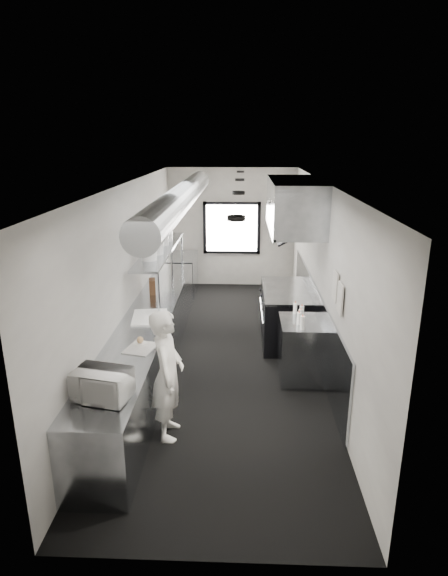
# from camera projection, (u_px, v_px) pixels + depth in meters

# --- Properties ---
(floor) EXTENTS (3.00, 8.00, 0.01)m
(floor) POSITION_uv_depth(u_px,v_px,m) (226.00, 355.00, 7.81)
(floor) COLOR black
(floor) RESTS_ON ground
(ceiling) EXTENTS (3.00, 8.00, 0.01)m
(ceiling) POSITION_uv_depth(u_px,v_px,m) (226.00, 183.00, 6.96)
(ceiling) COLOR silver
(ceiling) RESTS_ON wall_back
(wall_back) EXTENTS (3.00, 0.02, 2.80)m
(wall_back) POSITION_uv_depth(u_px,v_px,m) (232.00, 228.00, 11.20)
(wall_back) COLOR beige
(wall_back) RESTS_ON floor
(wall_front) EXTENTS (3.00, 0.02, 2.80)m
(wall_front) POSITION_uv_depth(u_px,v_px,m) (207.00, 419.00, 3.58)
(wall_front) COLOR beige
(wall_front) RESTS_ON floor
(wall_left) EXTENTS (0.02, 8.00, 2.80)m
(wall_left) POSITION_uv_depth(u_px,v_px,m) (131.00, 273.00, 7.44)
(wall_left) COLOR beige
(wall_left) RESTS_ON floor
(wall_right) EXTENTS (0.02, 8.00, 2.80)m
(wall_right) POSITION_uv_depth(u_px,v_px,m) (322.00, 275.00, 7.33)
(wall_right) COLOR beige
(wall_right) RESTS_ON floor
(wall_cladding) EXTENTS (0.03, 5.50, 1.10)m
(wall_cladding) POSITION_uv_depth(u_px,v_px,m) (315.00, 319.00, 7.88)
(wall_cladding) COLOR gray
(wall_cladding) RESTS_ON wall_right
(hvac_duct) EXTENTS (0.40, 6.40, 0.40)m
(hvac_duct) POSITION_uv_depth(u_px,v_px,m) (182.00, 197.00, 7.45)
(hvac_duct) COLOR gray
(hvac_duct) RESTS_ON ceiling
(service_window) EXTENTS (1.36, 0.05, 1.25)m
(service_window) POSITION_uv_depth(u_px,v_px,m) (232.00, 228.00, 11.16)
(service_window) COLOR white
(service_window) RESTS_ON wall_back
(exhaust_hood) EXTENTS (0.81, 2.20, 0.88)m
(exhaust_hood) POSITION_uv_depth(u_px,v_px,m) (294.00, 205.00, 7.71)
(exhaust_hood) COLOR gray
(exhaust_hood) RESTS_ON ceiling
(prep_counter) EXTENTS (0.70, 6.00, 0.90)m
(prep_counter) POSITION_uv_depth(u_px,v_px,m) (150.00, 342.00, 7.24)
(prep_counter) COLOR gray
(prep_counter) RESTS_ON floor
(pass_shelf) EXTENTS (0.45, 3.00, 0.68)m
(pass_shelf) POSITION_uv_depth(u_px,v_px,m) (161.00, 251.00, 8.34)
(pass_shelf) COLOR gray
(pass_shelf) RESTS_ON prep_counter
(range) EXTENTS (0.88, 1.60, 0.94)m
(range) POSITION_uv_depth(u_px,v_px,m) (286.00, 315.00, 8.30)
(range) COLOR black
(range) RESTS_ON floor
(bottle_station) EXTENTS (0.65, 0.80, 0.90)m
(bottle_station) POSITION_uv_depth(u_px,v_px,m) (302.00, 350.00, 6.97)
(bottle_station) COLOR gray
(bottle_station) RESTS_ON floor
(far_work_table) EXTENTS (0.70, 1.20, 0.90)m
(far_work_table) POSITION_uv_depth(u_px,v_px,m) (180.00, 275.00, 10.77)
(far_work_table) COLOR gray
(far_work_table) RESTS_ON floor
(notice_sheet_a) EXTENTS (0.02, 0.28, 0.38)m
(notice_sheet_a) POSITION_uv_depth(u_px,v_px,m) (335.00, 286.00, 6.13)
(notice_sheet_a) COLOR beige
(notice_sheet_a) RESTS_ON wall_right
(notice_sheet_b) EXTENTS (0.02, 0.28, 0.38)m
(notice_sheet_b) POSITION_uv_depth(u_px,v_px,m) (340.00, 298.00, 5.81)
(notice_sheet_b) COLOR beige
(notice_sheet_b) RESTS_ON wall_right
(line_cook) EXTENTS (0.41, 0.60, 1.60)m
(line_cook) POSITION_uv_depth(u_px,v_px,m) (168.00, 375.00, 5.51)
(line_cook) COLOR white
(line_cook) RESTS_ON floor
(microwave) EXTENTS (0.59, 0.50, 0.31)m
(microwave) POSITION_uv_depth(u_px,v_px,m) (102.00, 385.00, 4.77)
(microwave) COLOR silver
(microwave) RESTS_ON prep_counter
(deli_tub_a) EXTENTS (0.15, 0.15, 0.09)m
(deli_tub_a) POSITION_uv_depth(u_px,v_px,m) (100.00, 379.00, 5.10)
(deli_tub_a) COLOR beige
(deli_tub_a) RESTS_ON prep_counter
(deli_tub_b) EXTENTS (0.17, 0.17, 0.10)m
(deli_tub_b) POSITION_uv_depth(u_px,v_px,m) (95.00, 382.00, 5.05)
(deli_tub_b) COLOR beige
(deli_tub_b) RESTS_ON prep_counter
(newspaper) EXTENTS (0.42, 0.48, 0.01)m
(newspaper) POSITION_uv_depth(u_px,v_px,m) (141.00, 348.00, 5.95)
(newspaper) COLOR beige
(newspaper) RESTS_ON prep_counter
(small_plate) EXTENTS (0.22, 0.22, 0.01)m
(small_plate) POSITION_uv_depth(u_px,v_px,m) (140.00, 343.00, 6.08)
(small_plate) COLOR white
(small_plate) RESTS_ON prep_counter
(pastry) EXTENTS (0.09, 0.09, 0.09)m
(pastry) POSITION_uv_depth(u_px,v_px,m) (140.00, 340.00, 6.07)
(pastry) COLOR tan
(pastry) RESTS_ON small_plate
(cutting_board) EXTENTS (0.58, 0.72, 0.02)m
(cutting_board) POSITION_uv_depth(u_px,v_px,m) (150.00, 317.00, 6.96)
(cutting_board) COLOR white
(cutting_board) RESTS_ON prep_counter
(knife_block) EXTENTS (0.14, 0.24, 0.25)m
(knife_block) POSITION_uv_depth(u_px,v_px,m) (152.00, 286.00, 8.03)
(knife_block) COLOR #50361C
(knife_block) RESTS_ON prep_counter
(plate_stack_a) EXTENTS (0.26, 0.26, 0.28)m
(plate_stack_a) POSITION_uv_depth(u_px,v_px,m) (149.00, 252.00, 7.51)
(plate_stack_a) COLOR white
(plate_stack_a) RESTS_ON pass_shelf
(plate_stack_b) EXTENTS (0.30, 0.30, 0.30)m
(plate_stack_b) POSITION_uv_depth(u_px,v_px,m) (156.00, 245.00, 7.90)
(plate_stack_b) COLOR white
(plate_stack_b) RESTS_ON pass_shelf
(plate_stack_c) EXTENTS (0.28, 0.28, 0.31)m
(plate_stack_c) POSITION_uv_depth(u_px,v_px,m) (162.00, 237.00, 8.56)
(plate_stack_c) COLOR white
(plate_stack_c) RESTS_ON pass_shelf
(plate_stack_d) EXTENTS (0.30, 0.30, 0.39)m
(plate_stack_d) POSITION_uv_depth(u_px,v_px,m) (166.00, 231.00, 8.89)
(plate_stack_d) COLOR white
(plate_stack_d) RESTS_ON pass_shelf
(squeeze_bottle_a) EXTENTS (0.08, 0.08, 0.19)m
(squeeze_bottle_a) POSITION_uv_depth(u_px,v_px,m) (302.00, 323.00, 6.52)
(squeeze_bottle_a) COLOR white
(squeeze_bottle_a) RESTS_ON bottle_station
(squeeze_bottle_b) EXTENTS (0.07, 0.07, 0.18)m
(squeeze_bottle_b) POSITION_uv_depth(u_px,v_px,m) (299.00, 318.00, 6.70)
(squeeze_bottle_b) COLOR white
(squeeze_bottle_b) RESTS_ON bottle_station
(squeeze_bottle_c) EXTENTS (0.08, 0.08, 0.18)m
(squeeze_bottle_c) POSITION_uv_depth(u_px,v_px,m) (301.00, 315.00, 6.81)
(squeeze_bottle_c) COLOR white
(squeeze_bottle_c) RESTS_ON bottle_station
(squeeze_bottle_d) EXTENTS (0.09, 0.09, 0.19)m
(squeeze_bottle_d) POSITION_uv_depth(u_px,v_px,m) (302.00, 312.00, 6.92)
(squeeze_bottle_d) COLOR white
(squeeze_bottle_d) RESTS_ON bottle_station
(squeeze_bottle_e) EXTENTS (0.06, 0.06, 0.17)m
(squeeze_bottle_e) POSITION_uv_depth(u_px,v_px,m) (295.00, 308.00, 7.11)
(squeeze_bottle_e) COLOR white
(squeeze_bottle_e) RESTS_ON bottle_station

